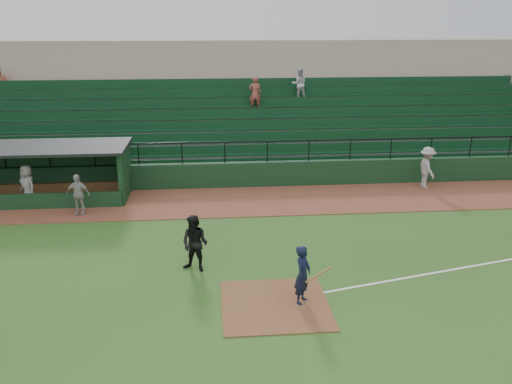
{
  "coord_description": "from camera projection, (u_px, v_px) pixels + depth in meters",
  "views": [
    {
      "loc": [
        -1.71,
        -14.1,
        7.64
      ],
      "look_at": [
        0.0,
        5.0,
        1.4
      ],
      "focal_mm": 37.31,
      "sensor_mm": 36.0,
      "label": 1
    }
  ],
  "objects": [
    {
      "name": "warning_track",
      "position": [
        250.0,
        201.0,
        23.44
      ],
      "size": [
        40.0,
        4.0,
        0.03
      ],
      "primitive_type": "cube",
      "color": "brown",
      "rests_on": "ground"
    },
    {
      "name": "umpire",
      "position": [
        195.0,
        244.0,
        16.72
      ],
      "size": [
        1.11,
        1.02,
        1.84
      ],
      "primitive_type": "imported",
      "rotation": [
        0.0,
        0.0,
        -0.45
      ],
      "color": "black",
      "rests_on": "ground"
    },
    {
      "name": "home_plate_dirt",
      "position": [
        275.0,
        305.0,
        14.91
      ],
      "size": [
        3.0,
        3.0,
        0.03
      ],
      "primitive_type": "cube",
      "color": "brown",
      "rests_on": "ground"
    },
    {
      "name": "stadium_structure",
      "position": [
        238.0,
        116.0,
        30.74
      ],
      "size": [
        38.0,
        13.08,
        6.4
      ],
      "color": "black",
      "rests_on": "ground"
    },
    {
      "name": "dugout_player_b",
      "position": [
        28.0,
        185.0,
        22.58
      ],
      "size": [
        1.03,
        1.0,
        1.78
      ],
      "primitive_type": "imported",
      "rotation": [
        0.0,
        0.0,
        -0.72
      ],
      "color": "gray",
      "rests_on": "warning_track"
    },
    {
      "name": "dugout_player_a",
      "position": [
        78.0,
        194.0,
        21.55
      ],
      "size": [
        1.05,
        0.57,
        1.7
      ],
      "primitive_type": "imported",
      "rotation": [
        0.0,
        0.0,
        -0.17
      ],
      "color": "#A6A29C",
      "rests_on": "warning_track"
    },
    {
      "name": "runner",
      "position": [
        427.0,
        168.0,
        24.91
      ],
      "size": [
        0.78,
        1.3,
        1.97
      ],
      "primitive_type": "imported",
      "rotation": [
        0.0,
        0.0,
        1.61
      ],
      "color": "#9A9590",
      "rests_on": "warning_track"
    },
    {
      "name": "dugout",
      "position": [
        29.0,
        168.0,
        23.68
      ],
      "size": [
        8.9,
        3.2,
        2.42
      ],
      "color": "black",
      "rests_on": "ground"
    },
    {
      "name": "ground",
      "position": [
        271.0,
        288.0,
        15.86
      ],
      "size": [
        90.0,
        90.0,
        0.0
      ],
      "primitive_type": "plane",
      "color": "#2B511A",
      "rests_on": "ground"
    },
    {
      "name": "foul_line",
      "position": [
        505.0,
        260.0,
        17.68
      ],
      "size": [
        17.49,
        4.44,
        0.01
      ],
      "primitive_type": "cube",
      "rotation": [
        0.0,
        0.0,
        0.24
      ],
      "color": "white",
      "rests_on": "ground"
    },
    {
      "name": "batter_at_plate",
      "position": [
        303.0,
        275.0,
        14.8
      ],
      "size": [
        1.13,
        0.75,
        1.73
      ],
      "color": "black",
      "rests_on": "ground"
    }
  ]
}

